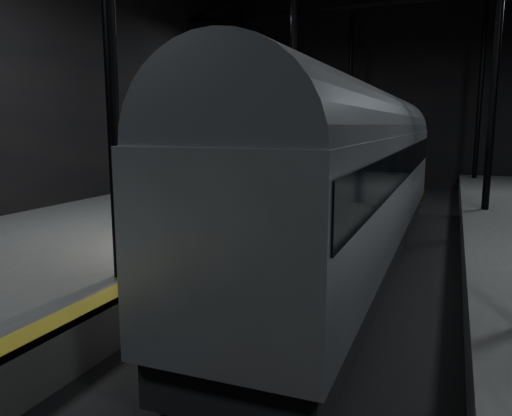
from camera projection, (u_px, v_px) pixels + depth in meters
The scene contains 6 objects.
ground at pixel (338, 286), 12.98m from camera, with size 44.00×44.00×0.00m, color black.
platform_left at pixel (102, 243), 15.62m from camera, with size 9.00×43.80×1.00m, color #4F4F4D.
tactile_strip at pixel (225, 238), 14.00m from camera, with size 0.50×43.80×0.01m, color olive.
track at pixel (338, 283), 12.97m from camera, with size 2.40×43.00×0.24m.
train at pixel (358, 169), 14.68m from camera, with size 2.88×19.18×5.13m.
woman at pixel (238, 198), 16.08m from camera, with size 0.58×0.38×1.60m, color #9C7A60.
Camera 1 is at (2.60, -12.38, 4.15)m, focal length 35.00 mm.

